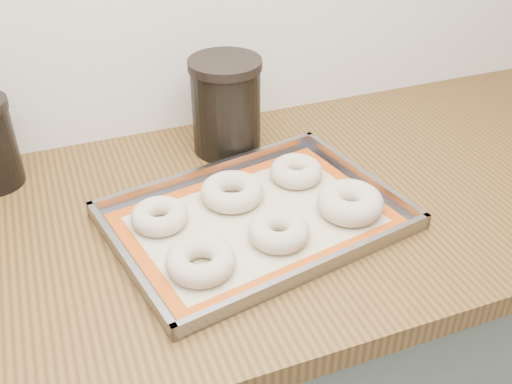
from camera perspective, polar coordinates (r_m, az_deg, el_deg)
name	(u,v)px	position (r m, az deg, el deg)	size (l,w,h in m)	color
countertop	(137,241)	(1.00, -11.28, -4.60)	(3.06, 0.68, 0.04)	brown
baking_tray	(256,219)	(0.99, 0.00, -2.55)	(0.51, 0.41, 0.03)	gray
baking_mat	(256,220)	(0.99, 0.00, -2.64)	(0.47, 0.36, 0.00)	#C6B793
bagel_front_left	(201,261)	(0.89, -5.29, -6.56)	(0.10, 0.10, 0.04)	beige
bagel_front_mid	(279,231)	(0.94, 2.19, -3.74)	(0.10, 0.10, 0.04)	beige
bagel_front_right	(350,203)	(1.00, 8.95, -1.00)	(0.11, 0.11, 0.04)	beige
bagel_back_left	(160,216)	(0.98, -9.17, -2.28)	(0.09, 0.09, 0.03)	beige
bagel_back_mid	(232,192)	(1.03, -2.30, 0.03)	(0.11, 0.11, 0.04)	beige
bagel_back_right	(296,171)	(1.08, 3.84, 1.99)	(0.09, 0.09, 0.04)	beige
canister_right	(226,106)	(1.15, -2.87, 8.22)	(0.14, 0.14, 0.19)	black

